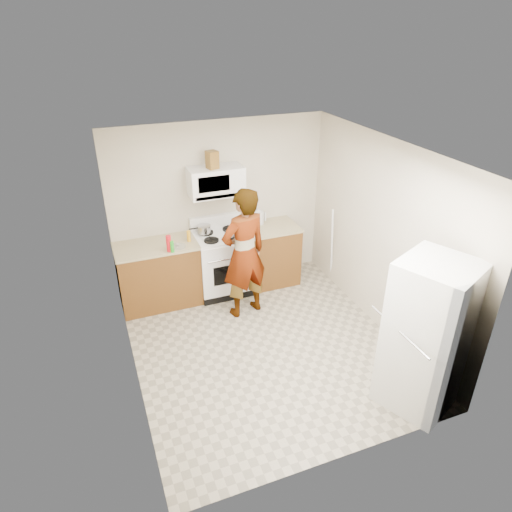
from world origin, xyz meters
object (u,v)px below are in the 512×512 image
fridge (427,336)px  kettle (258,218)px  saucepan (204,229)px  microwave (216,181)px  gas_range (222,262)px  person (244,254)px

fridge → kettle: fridge is taller
saucepan → microwave: bearing=2.7°
gas_range → person: person is taller
microwave → kettle: size_ratio=3.92×
gas_range → person: 0.80m
person → fridge: (1.17, -2.24, -0.07)m
fridge → person: bearing=92.9°
microwave → person: (0.12, -0.79, -0.78)m
gas_range → microwave: 1.22m
gas_range → fridge: fridge is taller
fridge → kettle: size_ratio=8.77×
microwave → gas_range: bearing=-90.0°
microwave → person: bearing=-81.2°
gas_range → fridge: 3.20m
microwave → saucepan: bearing=-177.3°
fridge → saucepan: fridge is taller
person → saucepan: 0.85m
microwave → fridge: 3.40m
fridge → saucepan: (-1.50, 3.02, 0.16)m
person → kettle: bearing=-136.2°
microwave → person: microwave is taller
gas_range → microwave: size_ratio=1.49×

